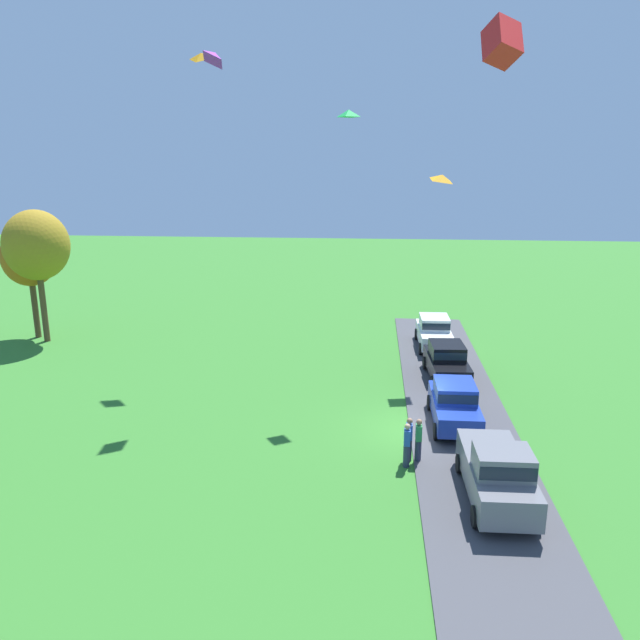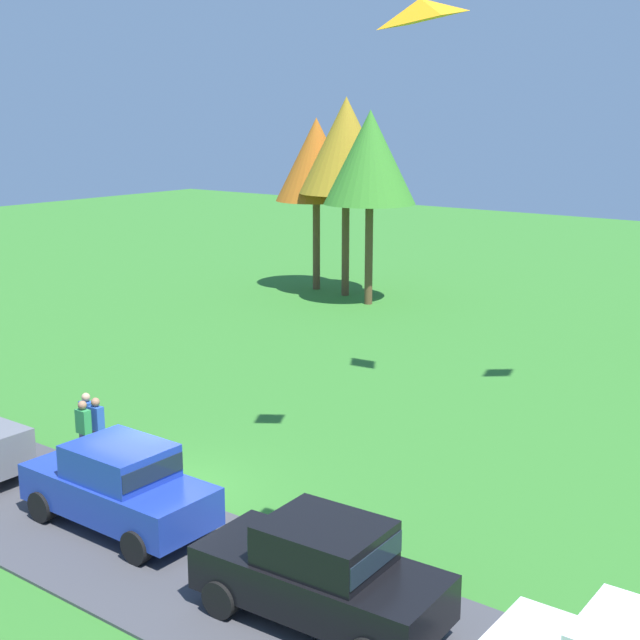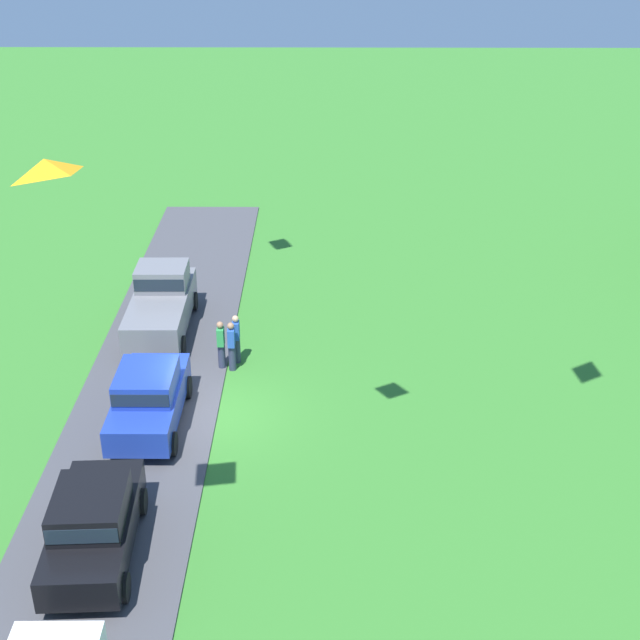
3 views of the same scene
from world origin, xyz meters
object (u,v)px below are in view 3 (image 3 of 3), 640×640
object	(u,v)px
person_watching_sky	(221,345)
kite_diamond_mid_center	(45,167)
person_on_lawn	(236,338)
car_sedan_mid_row	(93,523)
person_beside_suv	(232,346)
car_sedan_far_end	(148,396)
car_pickup_near_entrance	(161,302)

from	to	relation	value
person_watching_sky	kite_diamond_mid_center	world-z (taller)	kite_diamond_mid_center
person_watching_sky	person_on_lawn	distance (m)	0.63
car_sedan_mid_row	person_beside_suv	xyz separation A→B (m)	(-8.85, 2.37, -0.16)
car_sedan_mid_row	person_watching_sky	distance (m)	9.15
kite_diamond_mid_center	person_watching_sky	bearing A→B (deg)	171.69
car_sedan_far_end	person_beside_suv	distance (m)	3.90
person_on_lawn	car_sedan_far_end	bearing A→B (deg)	-29.82
car_pickup_near_entrance	person_watching_sky	xyz separation A→B (m)	(2.69, 2.37, -0.23)
car_sedan_mid_row	kite_diamond_mid_center	bearing A→B (deg)	21.54
car_sedan_far_end	car_sedan_mid_row	size ratio (longest dim) A/B	0.98
car_pickup_near_entrance	person_beside_suv	world-z (taller)	car_pickup_near_entrance
car_sedan_far_end	kite_diamond_mid_center	world-z (taller)	kite_diamond_mid_center
person_beside_suv	kite_diamond_mid_center	xyz separation A→B (m)	(10.19, -1.85, 9.13)
kite_diamond_mid_center	person_on_lawn	bearing A→B (deg)	169.67
person_on_lawn	person_beside_suv	world-z (taller)	same
car_sedan_mid_row	person_beside_suv	bearing A→B (deg)	164.98
person_on_lawn	car_pickup_near_entrance	bearing A→B (deg)	-128.64
car_sedan_mid_row	person_watching_sky	xyz separation A→B (m)	(-8.92, 2.03, -0.16)
person_beside_suv	car_sedan_mid_row	bearing A→B (deg)	-15.02
kite_diamond_mid_center	car_pickup_near_entrance	bearing A→B (deg)	-176.16
car_sedan_mid_row	kite_diamond_mid_center	distance (m)	9.08
car_sedan_mid_row	person_beside_suv	size ratio (longest dim) A/B	2.63
car_pickup_near_entrance	car_sedan_far_end	bearing A→B (deg)	6.01
car_pickup_near_entrance	car_sedan_far_end	world-z (taller)	car_pickup_near_entrance
person_watching_sky	person_on_lawn	size ratio (longest dim) A/B	1.00
car_sedan_mid_row	car_pickup_near_entrance	bearing A→B (deg)	-178.33
person_watching_sky	kite_diamond_mid_center	xyz separation A→B (m)	(10.26, -1.50, 9.13)
car_pickup_near_entrance	kite_diamond_mid_center	bearing A→B (deg)	3.84
person_watching_sky	person_beside_suv	world-z (taller)	same
car_pickup_near_entrance	person_beside_suv	size ratio (longest dim) A/B	2.94
person_watching_sky	person_beside_suv	distance (m)	0.35
car_sedan_far_end	person_beside_suv	bearing A→B (deg)	147.84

